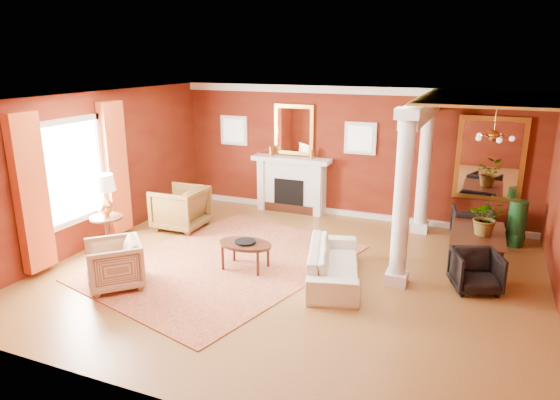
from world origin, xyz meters
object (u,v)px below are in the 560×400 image
at_px(coffee_table, 245,245).
at_px(dining_table, 479,240).
at_px(armchair_stripe, 114,262).
at_px(side_table, 105,201).
at_px(armchair_leopard, 180,206).
at_px(sofa, 334,257).

height_order(coffee_table, dining_table, dining_table).
distance_m(armchair_stripe, dining_table, 6.16).
height_order(side_table, dining_table, side_table).
relative_size(armchair_leopard, side_table, 0.67).
bearing_deg(side_table, sofa, 6.07).
height_order(armchair_leopard, dining_table, armchair_leopard).
height_order(coffee_table, side_table, side_table).
xyz_separation_m(armchair_leopard, armchair_stripe, (0.60, -2.76, -0.08)).
distance_m(armchair_stripe, coffee_table, 2.13).
relative_size(side_table, dining_table, 0.93).
bearing_deg(armchair_stripe, sofa, 71.47).
bearing_deg(sofa, armchair_stripe, 101.07).
bearing_deg(side_table, dining_table, 18.05).
distance_m(coffee_table, dining_table, 4.08).
bearing_deg(side_table, armchair_leopard, 72.97).
height_order(armchair_leopard, armchair_stripe, armchair_leopard).
relative_size(sofa, side_table, 1.35).
xyz_separation_m(coffee_table, dining_table, (3.67, 1.79, 0.01)).
height_order(sofa, side_table, side_table).
xyz_separation_m(armchair_leopard, side_table, (-0.50, -1.64, 0.50)).
relative_size(sofa, armchair_leopard, 2.02).
bearing_deg(armchair_leopard, dining_table, 93.89).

